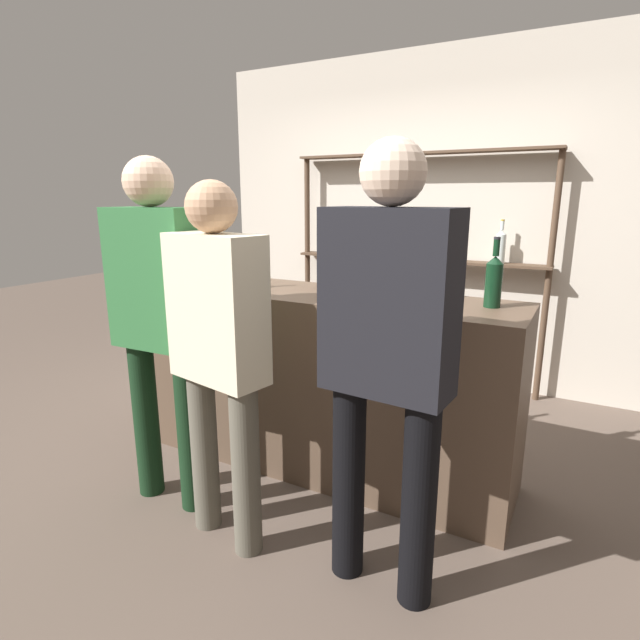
{
  "coord_description": "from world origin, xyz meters",
  "views": [
    {
      "loc": [
        1.34,
        -2.47,
        1.61
      ],
      "look_at": [
        0.0,
        0.0,
        0.91
      ],
      "focal_mm": 28.0,
      "sensor_mm": 36.0,
      "label": 1
    }
  ],
  "objects": [
    {
      "name": "customer_left",
      "position": [
        -0.53,
        -0.72,
        1.06
      ],
      "size": [
        0.48,
        0.24,
        1.8
      ],
      "rotation": [
        0.0,
        0.0,
        1.61
      ],
      "color": "black",
      "rests_on": "ground_plane"
    },
    {
      "name": "customer_right",
      "position": [
        0.7,
        -0.76,
        1.06
      ],
      "size": [
        0.51,
        0.25,
        1.81
      ],
      "rotation": [
        0.0,
        0.0,
        1.49
      ],
      "color": "black",
      "rests_on": "ground_plane"
    },
    {
      "name": "counter_bottle_0",
      "position": [
        0.6,
        0.16,
        1.22
      ],
      "size": [
        0.08,
        0.08,
        0.38
      ],
      "color": "black",
      "rests_on": "bar_counter"
    },
    {
      "name": "counter_bottle_2",
      "position": [
        -0.56,
        -0.19,
        1.22
      ],
      "size": [
        0.09,
        0.09,
        0.36
      ],
      "color": "black",
      "rests_on": "bar_counter"
    },
    {
      "name": "wine_glass",
      "position": [
        0.45,
        -0.11,
        1.19
      ],
      "size": [
        0.08,
        0.08,
        0.15
      ],
      "color": "silver",
      "rests_on": "bar_counter"
    },
    {
      "name": "back_shelf",
      "position": [
        0.02,
        1.72,
        1.3
      ],
      "size": [
        2.19,
        0.18,
        1.97
      ],
      "color": "#4C3828",
      "rests_on": "ground_plane"
    },
    {
      "name": "counter_bottle_3",
      "position": [
        0.93,
        0.07,
        1.21
      ],
      "size": [
        0.08,
        0.08,
        0.35
      ],
      "color": "black",
      "rests_on": "bar_counter"
    },
    {
      "name": "counter_bottle_1",
      "position": [
        -0.03,
        0.12,
        1.22
      ],
      "size": [
        0.08,
        0.08,
        0.37
      ],
      "color": "black",
      "rests_on": "bar_counter"
    },
    {
      "name": "ground_plane",
      "position": [
        0.0,
        0.0,
        0.0
      ],
      "size": [
        16.0,
        16.0,
        0.0
      ],
      "primitive_type": "plane",
      "color": "brown"
    },
    {
      "name": "back_wall",
      "position": [
        0.0,
        1.9,
        1.4
      ],
      "size": [
        3.88,
        0.12,
        2.8
      ],
      "primitive_type": "cube",
      "color": "beige",
      "rests_on": "ground_plane"
    },
    {
      "name": "customer_center",
      "position": [
        -0.06,
        -0.83,
        0.98
      ],
      "size": [
        0.49,
        0.29,
        1.68
      ],
      "rotation": [
        0.0,
        0.0,
        1.38
      ],
      "color": "#575347",
      "rests_on": "ground_plane"
    },
    {
      "name": "bar_counter",
      "position": [
        0.0,
        0.0,
        0.54
      ],
      "size": [
        2.28,
        0.59,
        1.07
      ],
      "primitive_type": "cube",
      "color": "brown",
      "rests_on": "ground_plane"
    }
  ]
}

